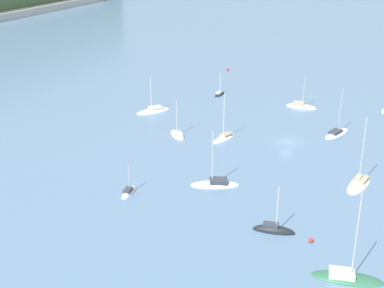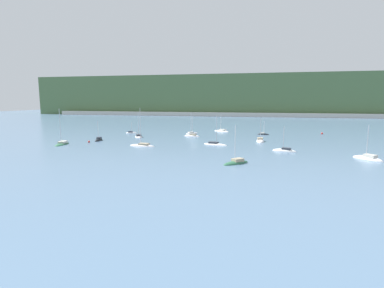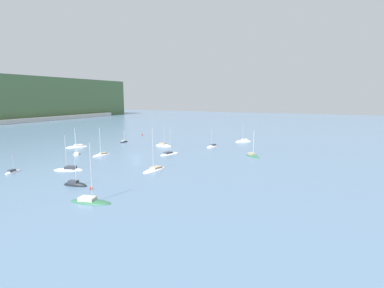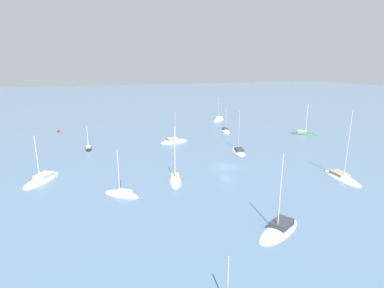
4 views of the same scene
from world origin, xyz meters
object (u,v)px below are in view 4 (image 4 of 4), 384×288
at_px(sailboat_5, 42,180).
at_px(sailboat_1, 225,131).
at_px(mooring_buoy_0, 58,131).
at_px(sailboat_6, 122,195).
at_px(sailboat_2, 238,151).
at_px(sailboat_13, 89,149).
at_px(sailboat_9, 341,178).
at_px(sailboat_11, 279,230).
at_px(sailboat_3, 219,120).
at_px(sailboat_0, 175,181).
at_px(sailboat_7, 304,134).
at_px(sailboat_8, 174,142).

bearing_deg(sailboat_5, sailboat_1, 150.48).
height_order(sailboat_1, mooring_buoy_0, sailboat_1).
relative_size(sailboat_1, sailboat_6, 0.99).
relative_size(sailboat_2, sailboat_5, 1.14).
distance_m(sailboat_1, sailboat_13, 41.47).
relative_size(sailboat_1, sailboat_9, 0.62).
bearing_deg(sailboat_5, sailboat_11, 77.64).
xyz_separation_m(sailboat_1, sailboat_3, (19.51, -7.65, 0.03)).
height_order(sailboat_2, sailboat_9, sailboat_9).
xyz_separation_m(sailboat_0, sailboat_2, (12.60, -20.30, 0.01)).
distance_m(sailboat_1, sailboat_2, 22.96).
height_order(sailboat_3, sailboat_5, sailboat_3).
relative_size(sailboat_2, sailboat_13, 1.60).
bearing_deg(sailboat_1, sailboat_6, -31.74).
distance_m(sailboat_0, sailboat_2, 23.89).
xyz_separation_m(sailboat_6, sailboat_13, (30.59, 3.05, 0.02)).
bearing_deg(sailboat_11, sailboat_1, -137.35).
xyz_separation_m(sailboat_7, sailboat_11, (-42.26, 41.91, 0.00)).
bearing_deg(sailboat_1, sailboat_8, -55.74).
relative_size(sailboat_3, sailboat_8, 1.06).
bearing_deg(sailboat_7, sailboat_5, -127.43).
bearing_deg(sailboat_11, sailboat_13, -93.99).
relative_size(sailboat_7, sailboat_8, 1.07).
distance_m(sailboat_2, sailboat_6, 33.48).
height_order(sailboat_0, sailboat_3, sailboat_0).
relative_size(sailboat_1, sailboat_3, 0.83).
bearing_deg(sailboat_13, sailboat_9, -128.44).
bearing_deg(sailboat_0, sailboat_8, 178.16).
relative_size(sailboat_1, sailboat_2, 0.78).
xyz_separation_m(sailboat_9, mooring_buoy_0, (62.93, 48.49, 0.29)).
bearing_deg(sailboat_2, sailboat_5, 112.45).
bearing_deg(sailboat_8, sailboat_13, 174.44).
relative_size(sailboat_3, mooring_buoy_0, 11.85).
relative_size(sailboat_0, sailboat_1, 1.33).
bearing_deg(sailboat_3, sailboat_13, -12.59).
xyz_separation_m(sailboat_1, mooring_buoy_0, (18.94, 48.40, 0.31)).
xyz_separation_m(sailboat_11, mooring_buoy_0, (73.47, 26.52, 0.28)).
relative_size(sailboat_6, sailboat_8, 0.89).
xyz_separation_m(sailboat_6, sailboat_8, (29.45, -18.63, 0.04)).
bearing_deg(sailboat_5, sailboat_0, 101.04).
height_order(sailboat_2, sailboat_6, sailboat_2).
distance_m(sailboat_3, sailboat_6, 72.19).
distance_m(sailboat_1, mooring_buoy_0, 51.98).
xyz_separation_m(sailboat_8, sailboat_11, (-47.56, 2.51, 0.01)).
bearing_deg(sailboat_11, sailboat_9, -179.87).
xyz_separation_m(sailboat_2, sailboat_3, (41.02, -15.68, 0.01)).
bearing_deg(sailboat_11, sailboat_8, -118.50).
distance_m(sailboat_3, sailboat_7, 34.10).
relative_size(sailboat_8, sailboat_13, 1.41).
distance_m(sailboat_0, sailboat_6, 9.95).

